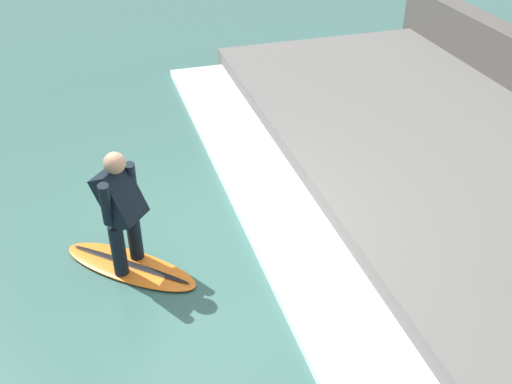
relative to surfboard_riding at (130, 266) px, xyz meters
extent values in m
plane|color=#386056|center=(0.90, 0.12, -0.03)|extent=(28.00, 28.00, 0.00)
cube|color=#66635E|center=(4.74, 0.12, 0.15)|extent=(4.40, 11.70, 0.35)
cube|color=white|center=(2.01, 0.12, 0.03)|extent=(1.05, 11.12, 0.12)
ellipsoid|color=orange|center=(0.00, 0.00, 0.00)|extent=(1.67, 1.57, 0.06)
ellipsoid|color=black|center=(0.00, 0.00, 0.03)|extent=(1.27, 1.15, 0.01)
cylinder|color=black|center=(0.10, 0.12, 0.35)|extent=(0.17, 0.17, 0.65)
cylinder|color=black|center=(-0.10, -0.12, 0.35)|extent=(0.17, 0.17, 0.65)
cube|color=black|center=(0.00, 0.00, 0.99)|extent=(0.62, 0.62, 0.67)
sphere|color=#A87A5B|center=(0.00, 0.00, 1.41)|extent=(0.24, 0.24, 0.24)
cylinder|color=black|center=(0.15, 0.17, 1.03)|extent=(0.12, 0.22, 0.56)
cylinder|color=black|center=(-0.15, -0.17, 1.03)|extent=(0.12, 0.22, 0.56)
camera|label=1|loc=(-0.14, -5.61, 4.61)|focal=42.00mm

